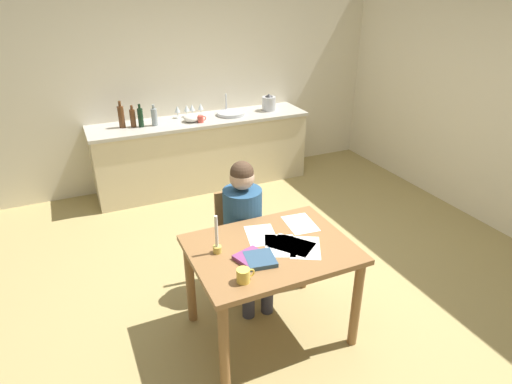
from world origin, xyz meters
The scene contains 27 objects.
ground_plane centered at (0.00, 0.00, -0.02)m, with size 5.20×5.20×0.04m, color tan.
wall_back centered at (0.00, 2.60, 1.30)m, with size 5.20×0.12×2.60m, color silver.
kitchen_counter centered at (0.00, 2.24, 0.45)m, with size 2.74×0.64×0.90m.
dining_table centered at (-0.39, -0.56, 0.65)m, with size 1.13×0.86×0.77m.
chair_at_table centered at (-0.36, 0.11, 0.48)m, with size 0.43×0.43×0.86m.
person_seated centered at (-0.37, -0.04, 0.68)m, with size 0.35×0.61×1.19m.
coffee_mug centered at (-0.72, -0.84, 0.81)m, with size 0.12×0.09×0.09m.
candlestick centered at (-0.76, -0.47, 0.85)m, with size 0.06×0.06×0.29m.
book_magazine centered at (-0.58, -0.64, 0.78)m, with size 0.19×0.18×0.03m, color #833B72.
book_cookery centered at (-0.54, -0.69, 0.78)m, with size 0.19×0.20×0.03m, color #2F4D69.
paper_letter centered at (-0.39, -0.39, 0.77)m, with size 0.21×0.30×0.00m, color white.
paper_bill centered at (-0.25, -0.60, 0.77)m, with size 0.21×0.30×0.00m, color white.
paper_envelope centered at (-0.18, -0.67, 0.77)m, with size 0.21×0.30×0.00m, color white.
paper_receipt centered at (-0.33, -0.57, 0.77)m, with size 0.21×0.30×0.00m, color white.
paper_notice centered at (-0.04, -0.36, 0.77)m, with size 0.21×0.30×0.00m, color white.
sink_unit centered at (0.41, 2.24, 0.92)m, with size 0.36×0.36×0.24m.
bottle_oil centered at (-0.95, 2.28, 1.03)m, with size 0.07×0.07×0.31m.
bottle_vinegar centered at (-0.82, 2.25, 1.01)m, with size 0.07×0.07×0.26m.
bottle_wine_red centered at (-0.74, 2.21, 1.02)m, with size 0.06×0.06×0.27m.
bottle_sauce centered at (-0.58, 2.20, 1.01)m, with size 0.07×0.07×0.25m.
mixing_bowl centered at (-0.14, 2.17, 0.95)m, with size 0.20×0.20×0.09m, color white.
stovetop_kettle centered at (0.95, 2.24, 1.00)m, with size 0.18×0.18×0.22m.
wine_glass_near_sink centered at (0.05, 2.39, 1.01)m, with size 0.07×0.07×0.15m.
wine_glass_by_kettle centered at (-0.06, 2.39, 1.01)m, with size 0.07×0.07×0.15m.
wine_glass_back_left centered at (-0.13, 2.39, 1.01)m, with size 0.07×0.07×0.15m.
wine_glass_back_right centered at (-0.25, 2.39, 1.01)m, with size 0.07×0.07×0.15m.
teacup_on_counter centered at (-0.04, 2.09, 0.94)m, with size 0.11×0.07×0.09m.
Camera 1 is at (-1.57, -2.90, 2.47)m, focal length 30.78 mm.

